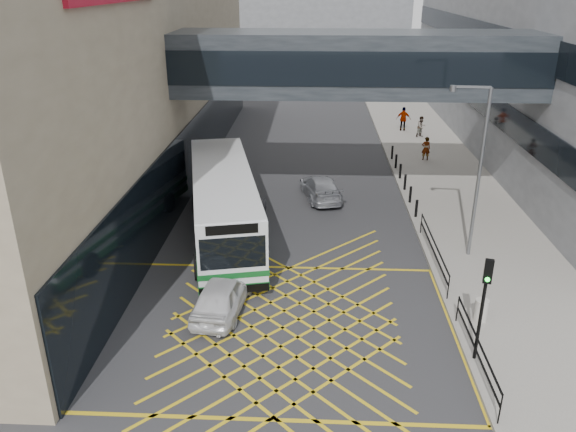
# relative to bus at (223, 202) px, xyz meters

# --- Properties ---
(ground) EXTENTS (120.00, 120.00, 0.00)m
(ground) POSITION_rel_bus_xyz_m (3.19, -7.49, -1.76)
(ground) COLOR #333335
(skybridge) EXTENTS (20.00, 4.10, 3.00)m
(skybridge) POSITION_rel_bus_xyz_m (6.19, 4.51, 5.74)
(skybridge) COLOR #292E34
(skybridge) RESTS_ON ground
(pavement) EXTENTS (6.00, 54.00, 0.16)m
(pavement) POSITION_rel_bus_xyz_m (12.19, 7.51, -1.68)
(pavement) COLOR gray
(pavement) RESTS_ON ground
(box_junction) EXTENTS (12.00, 9.00, 0.01)m
(box_junction) POSITION_rel_bus_xyz_m (3.19, -7.49, -1.76)
(box_junction) COLOR gold
(box_junction) RESTS_ON ground
(bus) EXTENTS (5.15, 12.05, 3.29)m
(bus) POSITION_rel_bus_xyz_m (0.00, 0.00, 0.00)
(bus) COLOR silver
(bus) RESTS_ON ground
(car_white) EXTENTS (2.28, 4.48, 1.37)m
(car_white) POSITION_rel_bus_xyz_m (0.92, -6.46, -1.08)
(car_white) COLOR silver
(car_white) RESTS_ON ground
(car_dark) EXTENTS (2.12, 4.45, 1.34)m
(car_dark) POSITION_rel_bus_xyz_m (0.81, 1.28, -1.09)
(car_dark) COLOR black
(car_dark) RESTS_ON ground
(car_silver) EXTENTS (2.70, 4.60, 1.34)m
(car_silver) POSITION_rel_bus_xyz_m (4.60, 5.32, -1.10)
(car_silver) COLOR #9DA0A6
(car_silver) RESTS_ON ground
(traffic_light) EXTENTS (0.28, 0.43, 3.63)m
(traffic_light) POSITION_rel_bus_xyz_m (9.42, -9.19, 0.76)
(traffic_light) COLOR black
(traffic_light) RESTS_ON pavement
(street_lamp) EXTENTS (1.67, 0.30, 7.34)m
(street_lamp) POSITION_rel_bus_xyz_m (10.91, -1.63, 2.58)
(street_lamp) COLOR slate
(street_lamp) RESTS_ON pavement
(litter_bin) EXTENTS (0.47, 0.47, 0.82)m
(litter_bin) POSITION_rel_bus_xyz_m (10.20, -6.89, -1.20)
(litter_bin) COLOR #ADA89E
(litter_bin) RESTS_ON pavement
(kerb_railings) EXTENTS (0.05, 12.54, 1.00)m
(kerb_railings) POSITION_rel_bus_xyz_m (9.34, -5.71, -0.89)
(kerb_railings) COLOR black
(kerb_railings) RESTS_ON pavement
(bollards) EXTENTS (0.14, 10.14, 0.90)m
(bollards) POSITION_rel_bus_xyz_m (9.44, 7.51, -1.15)
(bollards) COLOR black
(bollards) RESTS_ON pavement
(pedestrian_a) EXTENTS (0.64, 0.46, 1.57)m
(pedestrian_a) POSITION_rel_bus_xyz_m (11.64, 12.40, -0.82)
(pedestrian_a) COLOR gray
(pedestrian_a) RESTS_ON pavement
(pedestrian_b) EXTENTS (0.89, 0.77, 1.57)m
(pedestrian_b) POSITION_rel_bus_xyz_m (12.35, 18.41, -0.82)
(pedestrian_b) COLOR gray
(pedestrian_b) RESTS_ON pavement
(pedestrian_c) EXTENTS (1.19, 0.73, 1.88)m
(pedestrian_c) POSITION_rel_bus_xyz_m (11.25, 20.27, -0.67)
(pedestrian_c) COLOR gray
(pedestrian_c) RESTS_ON pavement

